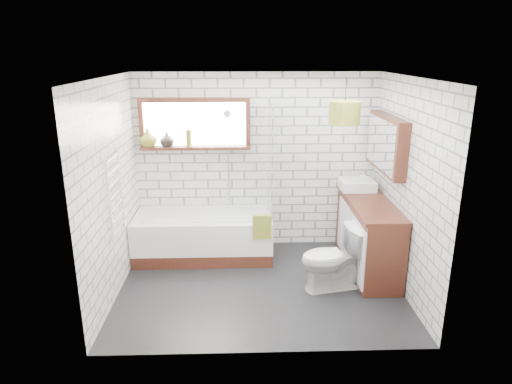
{
  "coord_description": "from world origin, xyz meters",
  "views": [
    {
      "loc": [
        -0.21,
        -5.02,
        2.79
      ],
      "look_at": [
        -0.04,
        0.25,
        1.13
      ],
      "focal_mm": 32.0,
      "sensor_mm": 36.0,
      "label": 1
    }
  ],
  "objects_px": {
    "bathtub": "(204,236)",
    "pendant": "(344,113)",
    "basin": "(357,185)",
    "toilet": "(333,258)",
    "vanity": "(368,234)"
  },
  "relations": [
    {
      "from": "bathtub",
      "to": "pendant",
      "type": "bearing_deg",
      "value": -23.54
    },
    {
      "from": "bathtub",
      "to": "basin",
      "type": "height_order",
      "value": "basin"
    },
    {
      "from": "vanity",
      "to": "pendant",
      "type": "distance_m",
      "value": 1.73
    },
    {
      "from": "pendant",
      "to": "toilet",
      "type": "bearing_deg",
      "value": -111.81
    },
    {
      "from": "vanity",
      "to": "toilet",
      "type": "bearing_deg",
      "value": -135.65
    },
    {
      "from": "vanity",
      "to": "basin",
      "type": "bearing_deg",
      "value": 97.14
    },
    {
      "from": "toilet",
      "to": "pendant",
      "type": "bearing_deg",
      "value": 145.85
    },
    {
      "from": "vanity",
      "to": "toilet",
      "type": "relative_size",
      "value": 2.08
    },
    {
      "from": "basin",
      "to": "pendant",
      "type": "bearing_deg",
      "value": -117.2
    },
    {
      "from": "toilet",
      "to": "vanity",
      "type": "bearing_deg",
      "value": 122.0
    },
    {
      "from": "bathtub",
      "to": "toilet",
      "type": "relative_size",
      "value": 2.39
    },
    {
      "from": "pendant",
      "to": "bathtub",
      "type": "bearing_deg",
      "value": 156.46
    },
    {
      "from": "bathtub",
      "to": "vanity",
      "type": "relative_size",
      "value": 1.15
    },
    {
      "from": "basin",
      "to": "toilet",
      "type": "height_order",
      "value": "basin"
    },
    {
      "from": "vanity",
      "to": "basin",
      "type": "height_order",
      "value": "basin"
    }
  ]
}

